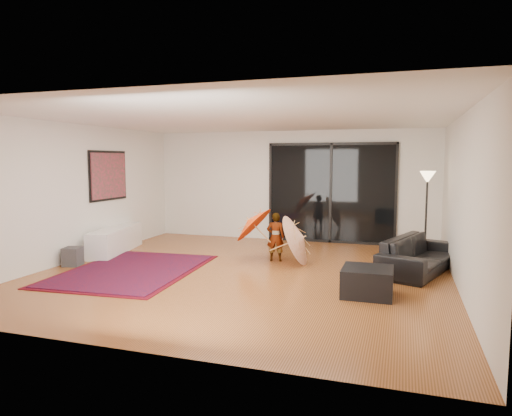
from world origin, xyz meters
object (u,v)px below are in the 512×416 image
at_px(media_console, 116,240).
at_px(sofa, 419,255).
at_px(child, 276,237).
at_px(ottoman, 367,282).

xyz_separation_m(media_console, sofa, (6.20, 0.16, 0.04)).
xyz_separation_m(media_console, child, (3.53, 0.22, 0.21)).
distance_m(sofa, child, 2.67).
height_order(ottoman, child, child).
relative_size(sofa, ottoman, 2.91).
bearing_deg(sofa, ottoman, 176.40).
xyz_separation_m(ottoman, child, (-1.91, 1.82, 0.27)).
bearing_deg(child, sofa, 166.83).
distance_m(media_console, ottoman, 5.67).
height_order(sofa, child, child).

